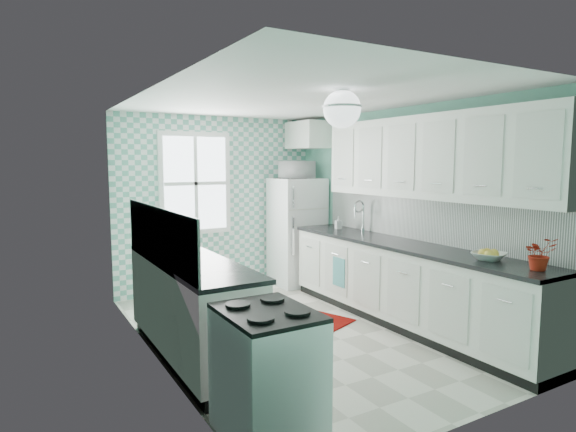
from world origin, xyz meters
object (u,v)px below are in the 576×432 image
microwave (297,170)px  fridge (297,232)px  stove (267,372)px  fruit_bowl (489,256)px  sink (351,233)px  potted_plant (540,254)px  ceiling_light (342,109)px

microwave → fridge: bearing=54.6°
stove → fruit_bowl: (2.40, 0.13, 0.53)m
sink → potted_plant: (-0.00, -2.57, 0.15)m
stove → sink: (2.40, 2.22, 0.48)m
fridge → microwave: 0.93m
fruit_bowl → sink: bearing=89.9°
stove → fruit_bowl: size_ratio=2.87×
sink → stove: bearing=-137.0°
fridge → potted_plant: (0.09, -3.79, 0.28)m
fruit_bowl → microwave: bearing=91.6°
sink → microwave: size_ratio=1.19×
sink → microwave: bearing=94.7°
ceiling_light → fridge: ceiling_light is taller
ceiling_light → fruit_bowl: (1.20, -0.69, -1.35)m
fruit_bowl → fridge: bearing=91.6°
stove → potted_plant: potted_plant is taller
ceiling_light → fruit_bowl: ceiling_light is taller
sink → ceiling_light: bearing=-130.5°
stove → sink: 3.30m
microwave → fruit_bowl: bearing=92.1°
ceiling_light → fridge: size_ratio=0.22×
ceiling_light → microwave: (1.11, 2.61, -0.59)m
stove → microwave: 4.33m
ceiling_light → potted_plant: 2.09m
sink → potted_plant: sink is taller
ceiling_light → microwave: ceiling_light is taller
fruit_bowl → microwave: 3.38m
fridge → fruit_bowl: bearing=-87.3°
ceiling_light → sink: ceiling_light is taller
microwave → ceiling_light: bearing=67.4°
ceiling_light → stove: (-1.20, -0.82, -1.87)m
stove → fridge: bearing=54.3°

